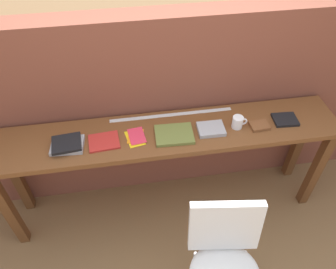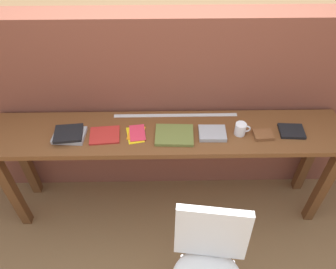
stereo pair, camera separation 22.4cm
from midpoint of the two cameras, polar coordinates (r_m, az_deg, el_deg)
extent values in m
plane|color=brown|center=(2.82, 2.47, -16.97)|extent=(40.00, 40.00, 0.00)
cube|color=brown|center=(2.60, 2.33, 4.28)|extent=(6.00, 0.20, 1.59)
cube|color=brown|center=(2.31, 2.76, 0.03)|extent=(2.50, 0.44, 0.04)
cube|color=#5B341A|center=(2.74, -23.43, -9.21)|extent=(0.07, 0.07, 0.84)
cube|color=#5B341A|center=(2.86, 27.42, -8.26)|extent=(0.07, 0.07, 0.84)
cube|color=#5B341A|center=(2.93, -21.74, -4.20)|extent=(0.07, 0.07, 0.84)
cube|color=#5B341A|center=(3.04, 25.35, -3.52)|extent=(0.07, 0.07, 0.84)
cube|color=white|center=(2.07, 10.87, -16.64)|extent=(0.45, 0.16, 0.40)
cylinder|color=#B2B2B7|center=(2.47, 5.16, -22.51)|extent=(0.02, 0.02, 0.41)
cube|color=#9E9EA3|center=(2.31, -14.17, -0.25)|extent=(0.22, 0.18, 0.03)
cube|color=black|center=(2.29, -14.32, 0.05)|extent=(0.20, 0.18, 0.02)
cube|color=red|center=(2.28, -8.23, -0.26)|extent=(0.22, 0.18, 0.01)
cube|color=yellow|center=(2.27, -2.93, -0.20)|extent=(0.14, 0.18, 0.00)
cube|color=orange|center=(2.27, -2.77, 0.11)|extent=(0.13, 0.16, 0.00)
cube|color=#E5334C|center=(2.27, -2.57, 0.17)|extent=(0.13, 0.17, 0.00)
cube|color=olive|center=(2.25, 3.95, -0.24)|extent=(0.27, 0.21, 0.02)
cube|color=#9E9EA3|center=(2.29, 10.51, 0.07)|extent=(0.19, 0.15, 0.03)
cylinder|color=white|center=(2.32, 15.20, 0.80)|extent=(0.08, 0.08, 0.09)
torus|color=white|center=(2.34, 16.24, 0.81)|extent=(0.06, 0.01, 0.06)
cube|color=brown|center=(2.38, 18.86, -0.17)|extent=(0.14, 0.11, 0.02)
cube|color=black|center=(2.48, 23.19, 0.42)|extent=(0.18, 0.15, 0.02)
cube|color=silver|center=(2.42, 3.99, 3.23)|extent=(0.91, 0.03, 0.00)
camera|label=1|loc=(0.11, -87.13, 2.82)|focal=35.00mm
camera|label=2|loc=(0.11, 92.87, -2.82)|focal=35.00mm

